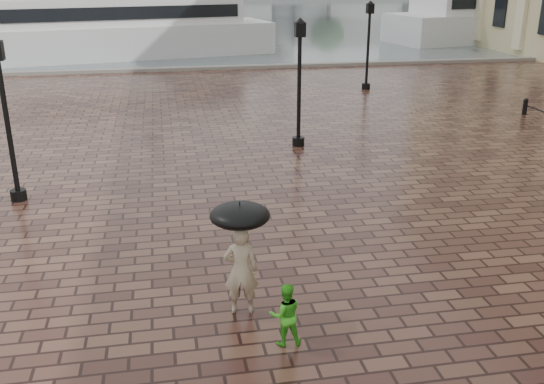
{
  "coord_description": "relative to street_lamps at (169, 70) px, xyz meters",
  "views": [
    {
      "loc": [
        -1.86,
        -6.99,
        6.21
      ],
      "look_at": [
        0.47,
        5.64,
        1.4
      ],
      "focal_mm": 40.0,
      "sensor_mm": 36.0,
      "label": 1
    }
  ],
  "objects": [
    {
      "name": "umbrella",
      "position": [
        0.9,
        -14.5,
        -0.33
      ],
      "size": [
        1.1,
        1.1,
        1.16
      ],
      "color": "black",
      "rests_on": "ground"
    },
    {
      "name": "street_lamps",
      "position": [
        0.0,
        0.0,
        0.0
      ],
      "size": [
        21.44,
        14.44,
        4.4
      ],
      "color": "black",
      "rests_on": "ground"
    },
    {
      "name": "ferry_far",
      "position": [
        31.63,
        26.96,
        0.12
      ],
      "size": [
        25.54,
        10.96,
        8.15
      ],
      "rotation": [
        0.0,
        0.0,
        0.21
      ],
      "color": "silver",
      "rests_on": "ground"
    },
    {
      "name": "adult_pedestrian",
      "position": [
        0.9,
        -14.5,
        -1.44
      ],
      "size": [
        0.7,
        0.52,
        1.77
      ],
      "primitive_type": "imported",
      "rotation": [
        0.0,
        0.0,
        2.98
      ],
      "color": "tan",
      "rests_on": "ground"
    },
    {
      "name": "ferry_near",
      "position": [
        -3.79,
        21.41,
        -0.0
      ],
      "size": [
        24.2,
        10.28,
        7.72
      ],
      "rotation": [
        0.0,
        0.0,
        0.2
      ],
      "color": "silver",
      "rests_on": "ground"
    },
    {
      "name": "quay_edge",
      "position": [
        1.5,
        14.5,
        -2.33
      ],
      "size": [
        80.0,
        0.6,
        0.3
      ],
      "primitive_type": "cube",
      "color": "slate",
      "rests_on": "ground"
    },
    {
      "name": "harbour_water",
      "position": [
        1.5,
        74.5,
        -2.33
      ],
      "size": [
        240.0,
        240.0,
        0.0
      ],
      "primitive_type": "plane",
      "color": "#485458",
      "rests_on": "ground"
    },
    {
      "name": "child_pedestrian",
      "position": [
        1.5,
        -15.67,
        -1.74
      ],
      "size": [
        0.57,
        0.44,
        1.16
      ],
      "primitive_type": "imported",
      "rotation": [
        0.0,
        0.0,
        3.14
      ],
      "color": "green",
      "rests_on": "ground"
    }
  ]
}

